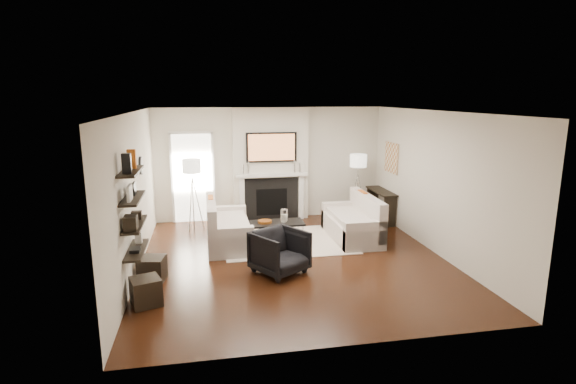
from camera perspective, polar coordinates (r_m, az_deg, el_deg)
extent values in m
plane|color=#32170B|center=(8.42, 0.76, -8.53)|extent=(6.00, 6.00, 0.00)
plane|color=white|center=(7.88, 0.82, 10.17)|extent=(6.00, 6.00, 0.00)
plane|color=silver|center=(10.95, -2.32, 3.64)|extent=(5.50, 0.00, 5.50)
plane|color=silver|center=(5.23, 7.33, -6.08)|extent=(5.50, 0.00, 5.50)
plane|color=silver|center=(7.98, -18.97, -0.26)|extent=(0.00, 6.00, 6.00)
plane|color=silver|center=(8.99, 18.25, 1.13)|extent=(0.00, 6.00, 6.00)
cube|color=silver|center=(10.83, -2.22, 3.54)|extent=(1.80, 0.25, 2.70)
cube|color=black|center=(10.85, -2.08, -0.90)|extent=(1.30, 0.02, 1.04)
cube|color=black|center=(10.86, -2.08, -1.27)|extent=(0.75, 0.02, 0.65)
cube|color=white|center=(10.74, -5.86, -0.94)|extent=(0.12, 0.08, 1.10)
cube|color=white|center=(10.94, 1.67, -0.63)|extent=(0.12, 0.08, 1.10)
cube|color=white|center=(10.68, -2.07, 2.17)|extent=(1.70, 0.18, 0.07)
cube|color=black|center=(10.61, -2.11, 5.71)|extent=(1.20, 0.06, 0.70)
cube|color=#BF723F|center=(10.58, -2.09, 5.69)|extent=(1.10, 0.00, 0.62)
cylinder|color=silver|center=(10.60, -5.03, 3.07)|extent=(0.04, 0.04, 0.30)
cylinder|color=silver|center=(10.59, -5.73, 2.88)|extent=(0.04, 0.04, 0.24)
cylinder|color=silver|center=(10.76, 0.82, 3.25)|extent=(0.04, 0.04, 0.30)
cylinder|color=silver|center=(10.79, 1.50, 3.11)|extent=(0.04, 0.04, 0.24)
cube|color=white|center=(10.87, -11.99, 1.71)|extent=(0.90, 0.02, 2.10)
cube|color=white|center=(10.88, -14.52, 1.59)|extent=(0.06, 0.06, 2.16)
cube|color=white|center=(10.85, -9.45, 1.79)|extent=(0.06, 0.06, 2.16)
cube|color=white|center=(10.71, -12.24, 7.38)|extent=(1.02, 0.06, 0.06)
cube|color=beige|center=(9.37, -0.12, -6.29)|extent=(2.60, 2.00, 0.01)
cube|color=beige|center=(9.24, -7.53, -5.35)|extent=(0.85, 1.80, 0.42)
cube|color=beige|center=(9.14, -9.68, -3.55)|extent=(0.18, 1.80, 0.80)
cube|color=beige|center=(8.44, -7.23, -6.41)|extent=(0.85, 0.18, 0.60)
cube|color=beige|center=(9.99, -7.81, -3.47)|extent=(0.85, 0.18, 0.60)
cube|color=beige|center=(9.17, -7.26, -3.79)|extent=(0.63, 1.44, 0.10)
cube|color=#BB5617|center=(9.38, -9.77, -1.86)|extent=(0.10, 0.42, 0.42)
cube|color=black|center=(8.80, -9.69, -2.86)|extent=(0.10, 0.40, 0.40)
cube|color=beige|center=(9.63, 8.06, -4.63)|extent=(0.85, 1.80, 0.42)
cube|color=beige|center=(9.66, 10.00, -2.70)|extent=(0.18, 1.80, 0.80)
cube|color=beige|center=(8.88, 9.74, -5.55)|extent=(0.85, 0.18, 0.60)
cube|color=beige|center=(10.35, 6.65, -2.89)|extent=(0.85, 0.18, 0.60)
cube|color=beige|center=(9.55, 7.82, -3.16)|extent=(0.63, 1.44, 0.10)
cube|color=#BB5617|center=(9.88, 9.44, -1.12)|extent=(0.10, 0.42, 0.42)
cube|color=black|center=(9.34, 10.69, -2.02)|extent=(0.10, 0.40, 0.40)
cube|color=black|center=(9.27, -1.42, -3.96)|extent=(1.10, 0.55, 0.04)
cylinder|color=silver|center=(9.06, -4.32, -5.76)|extent=(0.02, 0.02, 0.38)
cylinder|color=silver|center=(9.22, 1.90, -5.42)|extent=(0.02, 0.02, 0.38)
cylinder|color=silver|center=(9.48, -4.62, -4.95)|extent=(0.02, 0.02, 0.38)
cylinder|color=silver|center=(9.63, 1.33, -4.65)|extent=(0.02, 0.02, 0.38)
cylinder|color=white|center=(9.25, -0.50, -2.96)|extent=(0.14, 0.14, 0.25)
cylinder|color=white|center=(9.27, -0.50, -3.35)|extent=(0.11, 0.11, 0.17)
cylinder|color=#AD5B1C|center=(9.22, -2.95, -3.76)|extent=(0.29, 0.29, 0.05)
imported|color=black|center=(7.69, -1.05, -7.36)|extent=(1.06, 1.05, 0.81)
cylinder|color=silver|center=(10.29, -11.95, -1.43)|extent=(0.02, 0.02, 1.20)
cylinder|color=white|center=(10.13, -12.16, 3.24)|extent=(0.40, 0.40, 0.30)
cylinder|color=silver|center=(10.29, -11.34, -1.41)|extent=(0.25, 0.02, 1.23)
cylinder|color=silver|center=(10.39, -12.24, -1.32)|extent=(0.14, 0.22, 1.23)
cylinder|color=silver|center=(10.20, -12.27, -1.57)|extent=(0.14, 0.22, 1.23)
cylinder|color=silver|center=(11.01, 8.78, -0.42)|extent=(0.02, 0.02, 1.20)
cylinder|color=white|center=(10.86, 8.92, 3.96)|extent=(0.40, 0.40, 0.30)
cylinder|color=silver|center=(11.05, 9.32, -0.40)|extent=(0.25, 0.02, 1.23)
cylinder|color=silver|center=(11.08, 8.35, -0.32)|extent=(0.14, 0.22, 1.23)
cylinder|color=silver|center=(10.91, 8.67, -0.54)|extent=(0.14, 0.22, 1.23)
cube|color=black|center=(10.95, 11.77, 0.09)|extent=(0.35, 1.20, 0.04)
cube|color=black|center=(10.55, 12.81, -2.52)|extent=(0.30, 0.04, 0.71)
cube|color=black|center=(11.53, 10.67, -1.16)|extent=(0.30, 0.04, 0.71)
cube|color=tan|center=(10.76, 13.01, 4.26)|extent=(0.03, 0.70, 0.70)
cube|color=black|center=(7.17, -18.69, -7.01)|extent=(0.25, 1.00, 0.03)
cube|color=black|center=(7.05, -18.91, -3.93)|extent=(0.25, 1.00, 0.04)
cube|color=black|center=(6.96, -19.13, -0.76)|extent=(0.25, 1.00, 0.04)
cube|color=black|center=(6.88, -19.36, 2.48)|extent=(0.25, 1.00, 0.04)
cube|color=black|center=(6.59, -19.81, 3.44)|extent=(0.12, 0.10, 0.28)
cube|color=#BB5617|center=(7.04, -19.24, 3.99)|extent=(0.12, 0.10, 0.28)
cube|color=white|center=(6.73, -19.46, -0.11)|extent=(0.04, 0.30, 0.22)
cube|color=black|center=(7.12, -18.97, 0.42)|extent=(0.04, 0.22, 0.18)
cube|color=black|center=(6.72, -19.35, -3.71)|extent=(0.18, 0.25, 0.20)
cube|color=black|center=(7.27, -18.68, -2.80)|extent=(0.15, 0.12, 0.12)
cube|color=black|center=(7.05, -18.83, -6.98)|extent=(0.14, 0.20, 0.05)
cube|color=white|center=(7.40, -18.45, -5.51)|extent=(0.10, 0.10, 0.18)
cylinder|color=black|center=(8.79, -18.19, 3.22)|extent=(0.04, 0.34, 0.34)
cylinder|color=white|center=(8.78, -18.02, 3.23)|extent=(0.01, 0.29, 0.29)
cube|color=black|center=(7.76, -16.85, -9.35)|extent=(0.47, 0.47, 0.40)
cube|color=black|center=(6.96, -17.60, -11.94)|extent=(0.51, 0.51, 0.40)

